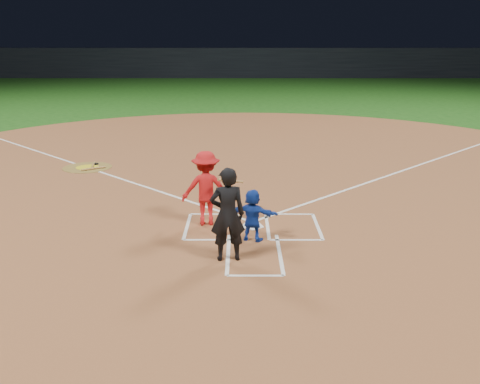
{
  "coord_description": "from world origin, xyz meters",
  "views": [
    {
      "loc": [
        -0.27,
        -12.26,
        4.48
      ],
      "look_at": [
        -0.3,
        -0.4,
        1.0
      ],
      "focal_mm": 40.0,
      "sensor_mm": 36.0,
      "label": 1
    }
  ],
  "objects_px": {
    "umpire": "(227,214)",
    "batter_at_plate": "(206,188)",
    "on_deck_circle": "(87,167)",
    "home_plate": "(252,226)",
    "catcher": "(253,215)"
  },
  "relations": [
    {
      "from": "home_plate",
      "to": "catcher",
      "type": "height_order",
      "value": "catcher"
    },
    {
      "from": "umpire",
      "to": "batter_at_plate",
      "type": "xyz_separation_m",
      "value": [
        -0.57,
        2.18,
        -0.07
      ]
    },
    {
      "from": "on_deck_circle",
      "to": "catcher",
      "type": "height_order",
      "value": "catcher"
    },
    {
      "from": "on_deck_circle",
      "to": "home_plate",
      "type": "bearing_deg",
      "value": -46.61
    },
    {
      "from": "home_plate",
      "to": "catcher",
      "type": "relative_size",
      "value": 0.5
    },
    {
      "from": "home_plate",
      "to": "umpire",
      "type": "bearing_deg",
      "value": 74.64
    },
    {
      "from": "catcher",
      "to": "umpire",
      "type": "xyz_separation_m",
      "value": [
        -0.53,
        -1.08,
        0.38
      ]
    },
    {
      "from": "umpire",
      "to": "on_deck_circle",
      "type": "bearing_deg",
      "value": -64.66
    },
    {
      "from": "on_deck_circle",
      "to": "umpire",
      "type": "distance_m",
      "value": 9.6
    },
    {
      "from": "on_deck_circle",
      "to": "batter_at_plate",
      "type": "bearing_deg",
      "value": -51.97
    },
    {
      "from": "on_deck_circle",
      "to": "catcher",
      "type": "xyz_separation_m",
      "value": [
        5.69,
        -6.95,
        0.6
      ]
    },
    {
      "from": "home_plate",
      "to": "umpire",
      "type": "height_order",
      "value": "umpire"
    },
    {
      "from": "on_deck_circle",
      "to": "batter_at_plate",
      "type": "relative_size",
      "value": 0.93
    },
    {
      "from": "catcher",
      "to": "umpire",
      "type": "bearing_deg",
      "value": 83.66
    },
    {
      "from": "catcher",
      "to": "on_deck_circle",
      "type": "bearing_deg",
      "value": -30.83
    }
  ]
}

